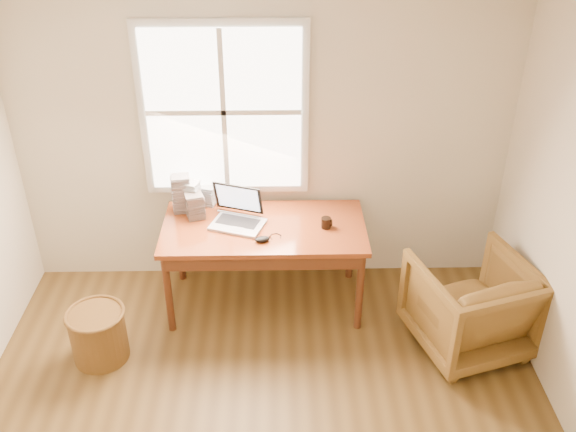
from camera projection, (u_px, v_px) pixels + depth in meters
The scene contains 11 objects.
room_shell at pixel (253, 301), 3.34m from camera, with size 4.04×4.54×2.64m.
desk at pixel (264, 228), 5.05m from camera, with size 1.60×0.80×0.04m, color brown.
armchair at pixel (471, 305), 4.80m from camera, with size 0.80×0.82×0.75m, color brown.
wicker_stool at pixel (99, 335), 4.76m from camera, with size 0.41×0.41×0.41m, color brown.
laptop at pixel (237, 209), 4.96m from camera, with size 0.40×0.42×0.30m, color #BBBDC3, non-canonical shape.
mouse at pixel (262, 239), 4.84m from camera, with size 0.11×0.07×0.04m, color black.
coffee_mug at pixel (326, 223), 5.00m from camera, with size 0.08×0.08×0.09m, color black.
cd_stack_a at pixel (191, 196), 5.17m from camera, with size 0.14×0.12×0.27m, color silver.
cd_stack_b at pixel (195, 206), 5.10m from camera, with size 0.14×0.12×0.21m, color #2A2B30.
cd_stack_c at pixel (181, 194), 5.16m from camera, with size 0.14×0.13×0.32m, color #A6A6B3.
cd_stack_d at pixel (207, 195), 5.30m from camera, with size 0.13×0.12×0.17m, color silver.
Camera 1 is at (0.11, -2.47, 3.44)m, focal length 40.00 mm.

